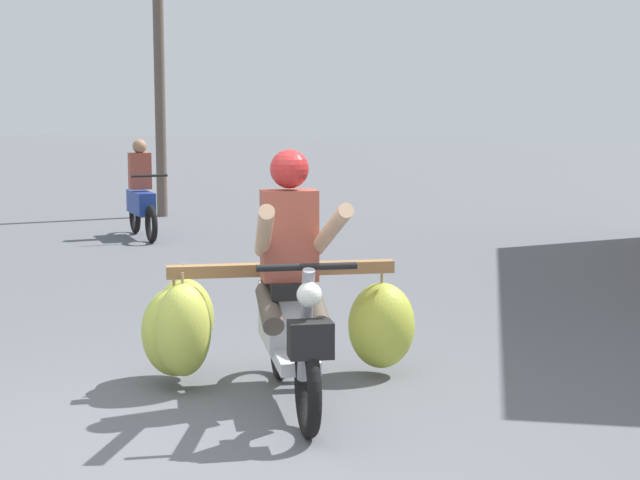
% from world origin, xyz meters
% --- Properties ---
extents(ground_plane, '(120.00, 120.00, 0.00)m').
position_xyz_m(ground_plane, '(0.00, 0.00, 0.00)').
color(ground_plane, '#56595E').
extents(motorbike_main_loaded, '(1.84, 1.87, 1.58)m').
position_xyz_m(motorbike_main_loaded, '(0.15, 1.23, 0.50)').
color(motorbike_main_loaded, black).
rests_on(motorbike_main_loaded, ground).
extents(motorbike_distant_ahead_left, '(0.95, 1.41, 1.40)m').
position_xyz_m(motorbike_distant_ahead_left, '(-3.31, 8.36, 0.57)').
color(motorbike_distant_ahead_left, black).
rests_on(motorbike_distant_ahead_left, ground).
extents(utility_pole, '(0.18, 0.18, 5.37)m').
position_xyz_m(utility_pole, '(-3.94, 11.07, 2.68)').
color(utility_pole, brown).
rests_on(utility_pole, ground).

